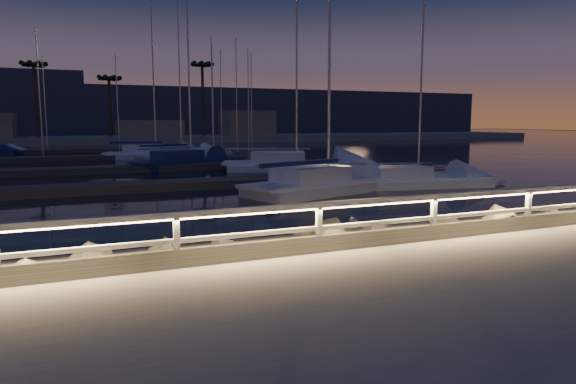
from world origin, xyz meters
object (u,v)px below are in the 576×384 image
at_px(guard_rail, 272,219).
at_px(sailboat_d, 414,179).
at_px(sailboat_h, 292,164).
at_px(sailboat_c, 324,183).
at_px(sailboat_g, 188,161).
at_px(sailboat_l, 179,155).
at_px(sailboat_k, 153,154).

relative_size(guard_rail, sailboat_d, 3.29).
bearing_deg(sailboat_d, guard_rail, -125.75).
bearing_deg(sailboat_h, sailboat_c, -84.42).
distance_m(guard_rail, sailboat_g, 28.01).
xyz_separation_m(guard_rail, sailboat_c, (7.26, 11.92, -0.91)).
bearing_deg(sailboat_h, guard_rail, -93.45).
bearing_deg(sailboat_g, sailboat_l, 58.96).
distance_m(guard_rail, sailboat_l, 36.00).
height_order(sailboat_d, sailboat_k, sailboat_k).
bearing_deg(sailboat_k, sailboat_l, -29.15).
height_order(guard_rail, sailboat_h, sailboat_h).
relative_size(sailboat_d, sailboat_g, 0.87).
height_order(sailboat_c, sailboat_d, sailboat_c).
bearing_deg(sailboat_c, sailboat_h, 55.80).
bearing_deg(sailboat_c, sailboat_l, 76.49).
relative_size(sailboat_c, sailboat_k, 1.02).
distance_m(guard_rail, sailboat_d, 17.37).
xyz_separation_m(sailboat_c, sailboat_g, (-3.11, 15.77, -0.00)).
relative_size(sailboat_k, sailboat_l, 1.08).
distance_m(sailboat_g, sailboat_l, 7.99).
bearing_deg(sailboat_k, guard_rail, -79.63).
distance_m(sailboat_d, sailboat_l, 24.73).
bearing_deg(sailboat_d, sailboat_g, 128.30).
bearing_deg(sailboat_d, sailboat_h, 113.16).
bearing_deg(sailboat_g, sailboat_c, -103.40).
bearing_deg(sailboat_g, sailboat_k, 71.62).
height_order(sailboat_g, sailboat_h, sailboat_h).
relative_size(guard_rail, sailboat_l, 3.13).
bearing_deg(sailboat_d, sailboat_l, 117.76).
height_order(sailboat_d, sailboat_l, sailboat_l).
height_order(sailboat_c, sailboat_g, sailboat_c).
relative_size(sailboat_h, sailboat_l, 1.19).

